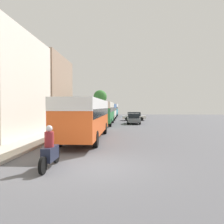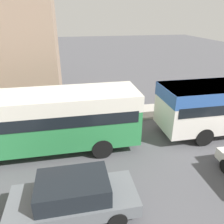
{
  "view_description": "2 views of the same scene",
  "coord_description": "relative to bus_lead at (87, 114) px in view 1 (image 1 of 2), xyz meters",
  "views": [
    {
      "loc": [
        1.14,
        -8.73,
        2.46
      ],
      "look_at": [
        -0.81,
        26.84,
        1.58
      ],
      "focal_mm": 35.0,
      "sensor_mm": 36.0,
      "label": 1
    },
    {
      "loc": [
        8.2,
        22.87,
        6.45
      ],
      "look_at": [
        -1.66,
        24.81,
        1.86
      ],
      "focal_mm": 35.0,
      "sensor_mm": 36.0,
      "label": 2
    }
  ],
  "objects": [
    {
      "name": "motorcycle_behind_lead",
      "position": [
        -0.13,
        -7.84,
        -1.26
      ],
      "size": [
        0.38,
        2.24,
        1.73
      ],
      "color": "#1E2338",
      "rests_on": "ground_plane"
    },
    {
      "name": "ground_plane",
      "position": [
        1.68,
        -7.6,
        -1.94
      ],
      "size": [
        120.0,
        120.0,
        0.0
      ],
      "primitive_type": "plane",
      "color": "#515156"
    },
    {
      "name": "street_tree",
      "position": [
        -3.53,
        41.71,
        3.13
      ],
      "size": [
        3.56,
        3.56,
        6.73
      ],
      "color": "brown",
      "rests_on": "sidewalk"
    },
    {
      "name": "car_far_curb",
      "position": [
        4.19,
        15.07,
        -1.16
      ],
      "size": [
        1.86,
        4.33,
        1.49
      ],
      "color": "slate",
      "rests_on": "ground_plane"
    },
    {
      "name": "bus_rear",
      "position": [
        -0.08,
        37.13,
        0.1
      ],
      "size": [
        2.64,
        9.4,
        3.16
      ],
      "color": "teal",
      "rests_on": "ground_plane"
    },
    {
      "name": "pedestrian_near_curb",
      "position": [
        -3.61,
        29.47,
        -0.96
      ],
      "size": [
        0.35,
        0.35,
        1.62
      ],
      "color": "#232838",
      "rests_on": "sidewalk"
    },
    {
      "name": "building_far_terrace",
      "position": [
        -7.04,
        10.1,
        2.33
      ],
      "size": [
        5.02,
        8.85,
        8.54
      ],
      "color": "gray",
      "rests_on": "ground_plane"
    },
    {
      "name": "bus_following",
      "position": [
        0.02,
        13.4,
        0.04
      ],
      "size": [
        2.53,
        10.11,
        3.05
      ],
      "color": "#2D8447",
      "rests_on": "ground_plane"
    },
    {
      "name": "pedestrian_walking_away",
      "position": [
        -3.86,
        16.74,
        -0.91
      ],
      "size": [
        0.38,
        0.38,
        1.72
      ],
      "color": "#232838",
      "rests_on": "sidewalk"
    },
    {
      "name": "car_crossing",
      "position": [
        4.6,
        22.52,
        -1.17
      ],
      "size": [
        4.09,
        1.93,
        1.49
      ],
      "rotation": [
        0.0,
        0.0,
        1.57
      ],
      "color": "silver",
      "rests_on": "ground_plane"
    },
    {
      "name": "bus_lead",
      "position": [
        0.0,
        0.0,
        0.0
      ],
      "size": [
        2.5,
        10.6,
        2.98
      ],
      "color": "#EA5B23",
      "rests_on": "ground_plane"
    },
    {
      "name": "bus_third_in_line",
      "position": [
        -0.06,
        24.98,
        -0.04
      ],
      "size": [
        2.62,
        9.92,
        2.91
      ],
      "color": "silver",
      "rests_on": "ground_plane"
    }
  ]
}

